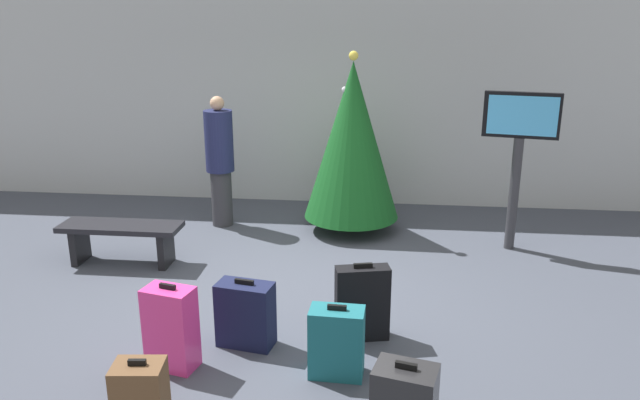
{
  "coord_description": "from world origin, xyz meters",
  "views": [
    {
      "loc": [
        0.96,
        -5.47,
        2.78
      ],
      "look_at": [
        0.31,
        0.58,
        0.9
      ],
      "focal_mm": 33.94,
      "sensor_mm": 36.0,
      "label": 1
    }
  ],
  "objects_px": {
    "holiday_tree": "(352,141)",
    "traveller_0": "(220,159)",
    "suitcase_0": "(141,399)",
    "flight_info_kiosk": "(519,142)",
    "suitcase_1": "(362,303)",
    "suitcase_2": "(337,342)",
    "suitcase_3": "(246,314)",
    "suitcase_4": "(171,328)",
    "waiting_bench": "(121,234)"
  },
  "relations": [
    {
      "from": "waiting_bench",
      "to": "suitcase_1",
      "type": "bearing_deg",
      "value": -26.38
    },
    {
      "from": "traveller_0",
      "to": "suitcase_0",
      "type": "bearing_deg",
      "value": -82.36
    },
    {
      "from": "suitcase_1",
      "to": "suitcase_2",
      "type": "xyz_separation_m",
      "value": [
        -0.18,
        -0.6,
        -0.05
      ]
    },
    {
      "from": "suitcase_0",
      "to": "suitcase_1",
      "type": "relative_size",
      "value": 0.79
    },
    {
      "from": "holiday_tree",
      "to": "flight_info_kiosk",
      "type": "height_order",
      "value": "holiday_tree"
    },
    {
      "from": "flight_info_kiosk",
      "to": "waiting_bench",
      "type": "height_order",
      "value": "flight_info_kiosk"
    },
    {
      "from": "holiday_tree",
      "to": "suitcase_1",
      "type": "bearing_deg",
      "value": -84.71
    },
    {
      "from": "suitcase_4",
      "to": "suitcase_0",
      "type": "bearing_deg",
      "value": -85.23
    },
    {
      "from": "suitcase_0",
      "to": "suitcase_4",
      "type": "relative_size",
      "value": 0.77
    },
    {
      "from": "flight_info_kiosk",
      "to": "traveller_0",
      "type": "height_order",
      "value": "flight_info_kiosk"
    },
    {
      "from": "suitcase_0",
      "to": "holiday_tree",
      "type": "bearing_deg",
      "value": 74.35
    },
    {
      "from": "waiting_bench",
      "to": "suitcase_2",
      "type": "distance_m",
      "value": 3.32
    },
    {
      "from": "suitcase_0",
      "to": "suitcase_2",
      "type": "height_order",
      "value": "suitcase_2"
    },
    {
      "from": "suitcase_1",
      "to": "suitcase_3",
      "type": "height_order",
      "value": "suitcase_1"
    },
    {
      "from": "holiday_tree",
      "to": "waiting_bench",
      "type": "height_order",
      "value": "holiday_tree"
    },
    {
      "from": "traveller_0",
      "to": "suitcase_0",
      "type": "relative_size",
      "value": 3.1
    },
    {
      "from": "suitcase_3",
      "to": "suitcase_4",
      "type": "xyz_separation_m",
      "value": [
        -0.52,
        -0.41,
        0.06
      ]
    },
    {
      "from": "suitcase_2",
      "to": "suitcase_3",
      "type": "height_order",
      "value": "suitcase_3"
    },
    {
      "from": "holiday_tree",
      "to": "suitcase_3",
      "type": "relative_size",
      "value": 3.8
    },
    {
      "from": "suitcase_1",
      "to": "suitcase_4",
      "type": "distance_m",
      "value": 1.64
    },
    {
      "from": "holiday_tree",
      "to": "flight_info_kiosk",
      "type": "distance_m",
      "value": 2.04
    },
    {
      "from": "flight_info_kiosk",
      "to": "waiting_bench",
      "type": "bearing_deg",
      "value": -167.98
    },
    {
      "from": "suitcase_0",
      "to": "suitcase_2",
      "type": "xyz_separation_m",
      "value": [
        1.27,
        0.84,
        0.02
      ]
    },
    {
      "from": "flight_info_kiosk",
      "to": "suitcase_3",
      "type": "bearing_deg",
      "value": -136.48
    },
    {
      "from": "flight_info_kiosk",
      "to": "suitcase_1",
      "type": "distance_m",
      "value": 3.1
    },
    {
      "from": "flight_info_kiosk",
      "to": "suitcase_4",
      "type": "bearing_deg",
      "value": -137.3
    },
    {
      "from": "waiting_bench",
      "to": "suitcase_2",
      "type": "bearing_deg",
      "value": -37.09
    },
    {
      "from": "suitcase_3",
      "to": "holiday_tree",
      "type": "bearing_deg",
      "value": 76.3
    },
    {
      "from": "suitcase_4",
      "to": "traveller_0",
      "type": "bearing_deg",
      "value": 98.31
    },
    {
      "from": "suitcase_2",
      "to": "traveller_0",
      "type": "bearing_deg",
      "value": 118.21
    },
    {
      "from": "suitcase_1",
      "to": "suitcase_2",
      "type": "relative_size",
      "value": 1.17
    },
    {
      "from": "flight_info_kiosk",
      "to": "suitcase_1",
      "type": "relative_size",
      "value": 2.67
    },
    {
      "from": "suitcase_2",
      "to": "suitcase_1",
      "type": "bearing_deg",
      "value": 73.57
    },
    {
      "from": "traveller_0",
      "to": "suitcase_4",
      "type": "bearing_deg",
      "value": -81.69
    },
    {
      "from": "holiday_tree",
      "to": "traveller_0",
      "type": "height_order",
      "value": "holiday_tree"
    },
    {
      "from": "suitcase_0",
      "to": "traveller_0",
      "type": "bearing_deg",
      "value": 97.64
    },
    {
      "from": "suitcase_2",
      "to": "suitcase_0",
      "type": "bearing_deg",
      "value": -146.63
    },
    {
      "from": "suitcase_3",
      "to": "suitcase_4",
      "type": "bearing_deg",
      "value": -142.0
    },
    {
      "from": "suitcase_2",
      "to": "holiday_tree",
      "type": "bearing_deg",
      "value": 91.4
    },
    {
      "from": "holiday_tree",
      "to": "suitcase_0",
      "type": "relative_size",
      "value": 4.12
    },
    {
      "from": "flight_info_kiosk",
      "to": "suitcase_1",
      "type": "height_order",
      "value": "flight_info_kiosk"
    },
    {
      "from": "suitcase_0",
      "to": "suitcase_4",
      "type": "xyz_separation_m",
      "value": [
        -0.07,
        0.81,
        0.08
      ]
    },
    {
      "from": "suitcase_0",
      "to": "suitcase_2",
      "type": "bearing_deg",
      "value": 33.37
    },
    {
      "from": "waiting_bench",
      "to": "suitcase_4",
      "type": "height_order",
      "value": "suitcase_4"
    },
    {
      "from": "waiting_bench",
      "to": "traveller_0",
      "type": "bearing_deg",
      "value": 61.28
    },
    {
      "from": "traveller_0",
      "to": "suitcase_2",
      "type": "bearing_deg",
      "value": -61.79
    },
    {
      "from": "suitcase_1",
      "to": "suitcase_3",
      "type": "xyz_separation_m",
      "value": [
        -1.0,
        -0.22,
        -0.05
      ]
    },
    {
      "from": "holiday_tree",
      "to": "flight_info_kiosk",
      "type": "bearing_deg",
      "value": -12.62
    },
    {
      "from": "traveller_0",
      "to": "suitcase_1",
      "type": "height_order",
      "value": "traveller_0"
    },
    {
      "from": "waiting_bench",
      "to": "suitcase_4",
      "type": "distance_m",
      "value": 2.41
    }
  ]
}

